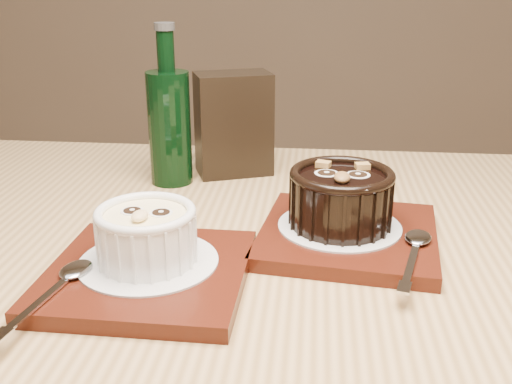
% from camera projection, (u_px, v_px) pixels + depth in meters
% --- Properties ---
extents(table, '(1.22, 0.83, 0.75)m').
position_uv_depth(table, '(251.00, 342.00, 0.62)').
color(table, '#9C7544').
rests_on(table, ground).
extents(tray_left, '(0.19, 0.19, 0.01)m').
position_uv_depth(tray_left, '(148.00, 274.00, 0.55)').
color(tray_left, '#45160B').
rests_on(tray_left, table).
extents(doily_left, '(0.13, 0.13, 0.00)m').
position_uv_depth(doily_left, '(149.00, 261.00, 0.56)').
color(doily_left, silver).
rests_on(doily_left, tray_left).
extents(ramekin_white, '(0.09, 0.09, 0.06)m').
position_uv_depth(ramekin_white, '(146.00, 233.00, 0.55)').
color(ramekin_white, white).
rests_on(ramekin_white, doily_left).
extents(spoon_left, '(0.05, 0.14, 0.01)m').
position_uv_depth(spoon_left, '(54.00, 288.00, 0.50)').
color(spoon_left, silver).
rests_on(spoon_left, tray_left).
extents(tray_right, '(0.21, 0.21, 0.01)m').
position_uv_depth(tray_right, '(348.00, 236.00, 0.63)').
color(tray_right, '#45160B').
rests_on(tray_right, table).
extents(doily_right, '(0.13, 0.13, 0.00)m').
position_uv_depth(doily_right, '(339.00, 226.00, 0.63)').
color(doily_right, silver).
rests_on(doily_right, tray_right).
extents(ramekin_dark, '(0.11, 0.11, 0.06)m').
position_uv_depth(ramekin_dark, '(341.00, 195.00, 0.62)').
color(ramekin_dark, black).
rests_on(ramekin_dark, doily_right).
extents(spoon_right, '(0.06, 0.14, 0.01)m').
position_uv_depth(spoon_right, '(414.00, 252.00, 0.57)').
color(spoon_right, silver).
rests_on(spoon_right, tray_right).
extents(condiment_stand, '(0.11, 0.09, 0.14)m').
position_uv_depth(condiment_stand, '(234.00, 124.00, 0.82)').
color(condiment_stand, black).
rests_on(condiment_stand, table).
extents(green_bottle, '(0.06, 0.06, 0.21)m').
position_uv_depth(green_bottle, '(169.00, 123.00, 0.78)').
color(green_bottle, black).
rests_on(green_bottle, table).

